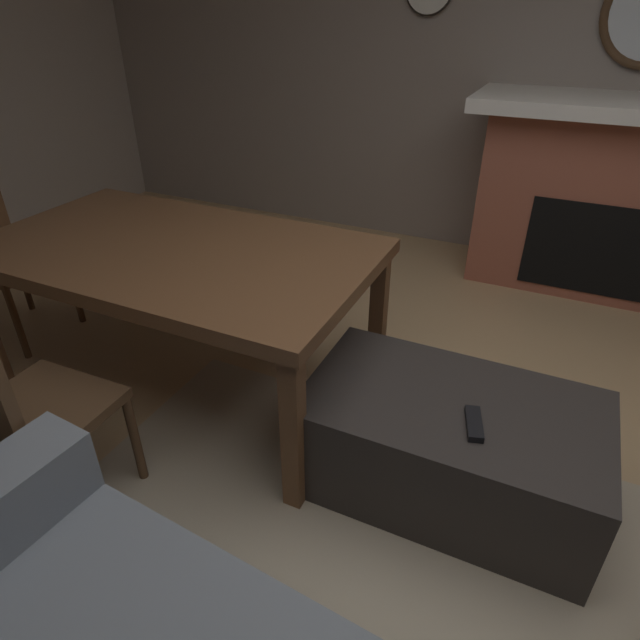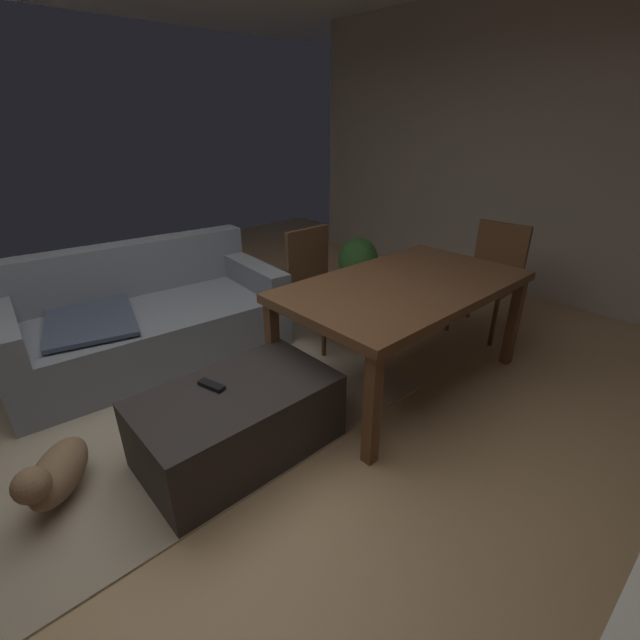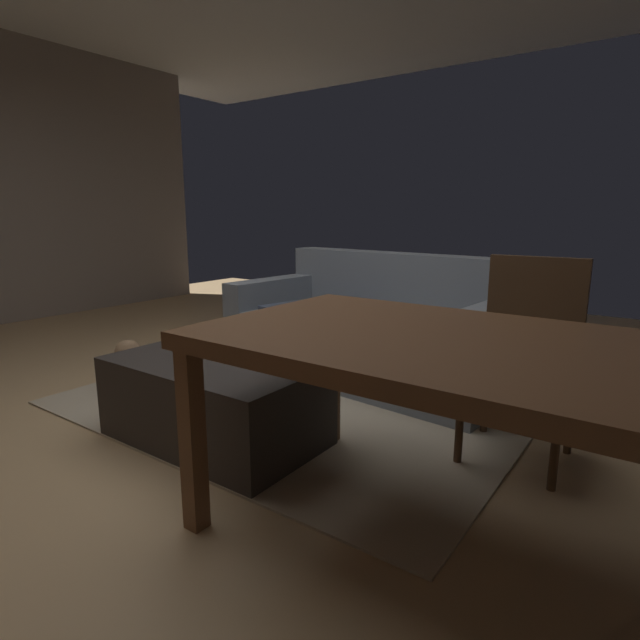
{
  "view_description": "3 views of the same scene",
  "coord_description": "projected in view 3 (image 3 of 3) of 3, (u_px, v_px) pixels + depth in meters",
  "views": [
    {
      "loc": [
        -0.07,
        1.34,
        1.64
      ],
      "look_at": [
        0.66,
        -0.22,
        0.6
      ],
      "focal_mm": 29.87,
      "sensor_mm": 36.0,
      "label": 1
    },
    {
      "loc": [
        -0.84,
        -1.9,
        1.72
      ],
      "look_at": [
        0.5,
        -0.43,
        0.79
      ],
      "focal_mm": 24.11,
      "sensor_mm": 36.0,
      "label": 2
    },
    {
      "loc": [
        1.94,
        -1.82,
        1.13
      ],
      "look_at": [
        0.75,
        -0.17,
        0.7
      ],
      "focal_mm": 28.51,
      "sensor_mm": 36.0,
      "label": 3
    }
  ],
  "objects": [
    {
      "name": "couch",
      "position": [
        374.0,
        332.0,
        3.6
      ],
      "size": [
        2.04,
        1.16,
        0.84
      ],
      "color": "slate",
      "rests_on": "ground"
    },
    {
      "name": "small_dog",
      "position": [
        157.0,
        365.0,
        3.25
      ],
      "size": [
        0.44,
        0.49,
        0.3
      ],
      "color": "#8C6B4C",
      "rests_on": "ground"
    },
    {
      "name": "dining_table",
      "position": [
        460.0,
        361.0,
        1.62
      ],
      "size": [
        1.71,
        0.98,
        0.74
      ],
      "color": "brown",
      "rests_on": "ground"
    },
    {
      "name": "ottoman_coffee_table",
      "position": [
        215.0,
        401.0,
        2.53
      ],
      "size": [
        1.06,
        0.62,
        0.42
      ],
      "primitive_type": "cube",
      "color": "#2D2826",
      "rests_on": "ground"
    },
    {
      "name": "floor",
      "position": [
        227.0,
        423.0,
        2.79
      ],
      "size": [
        9.09,
        9.09,
        0.0
      ],
      "primitive_type": "plane",
      "color": "tan"
    },
    {
      "name": "dining_chair_north",
      "position": [
        527.0,
        346.0,
        2.35
      ],
      "size": [
        0.45,
        0.45,
        0.93
      ],
      "color": "#513823",
      "rests_on": "ground"
    },
    {
      "name": "tv_remote",
      "position": [
        216.0,
        351.0,
        2.61
      ],
      "size": [
        0.09,
        0.17,
        0.02
      ],
      "primitive_type": "cube",
      "rotation": [
        0.0,
        0.0,
        0.28
      ],
      "color": "black",
      "rests_on": "ottoman_coffee_table"
    },
    {
      "name": "area_rug",
      "position": [
        300.0,
        399.0,
        3.12
      ],
      "size": [
        2.6,
        2.0,
        0.01
      ],
      "primitive_type": "cube",
      "color": "tan",
      "rests_on": "ground"
    }
  ]
}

